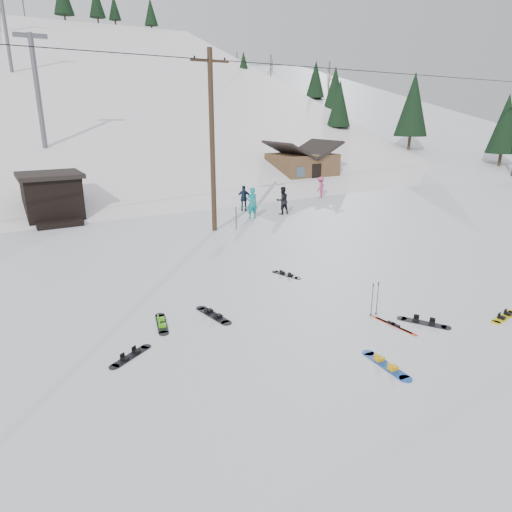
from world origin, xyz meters
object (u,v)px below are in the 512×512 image
hero_snowboard (386,365)px  utility_pole (212,140)px  hero_skis (394,325)px  cabin (302,168)px

hero_snowboard → utility_pole: bearing=-4.9°
hero_skis → cabin: bearing=55.0°
cabin → hero_snowboard: bearing=-121.9°
utility_pole → hero_skis: 13.85m
utility_pole → hero_skis: size_ratio=5.54×
cabin → utility_pole: bearing=-142.4°
cabin → hero_skis: 26.68m
cabin → hero_skis: (-13.39, -23.03, -1.46)m
hero_snowboard → hero_skis: 2.39m
utility_pole → cabin: size_ratio=1.67×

